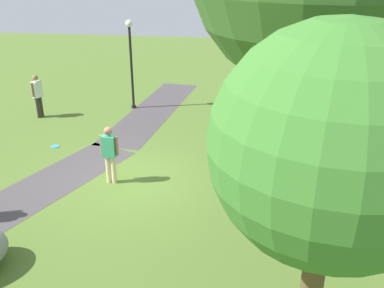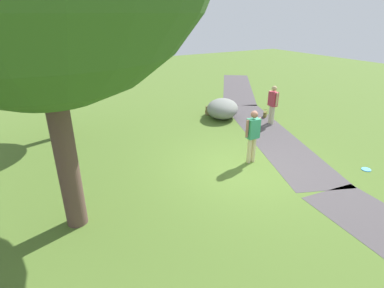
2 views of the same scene
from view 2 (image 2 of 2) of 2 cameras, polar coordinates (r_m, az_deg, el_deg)
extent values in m
plane|color=#4F6C2A|center=(9.13, 9.18, -4.72)|extent=(48.00, 48.00, 0.00)
cube|color=#474144|center=(11.91, 14.43, 1.74)|extent=(8.06, 4.53, 0.01)
cube|color=#474144|center=(19.35, 8.54, 10.51)|extent=(7.50, 6.04, 0.01)
cylinder|color=brown|center=(6.51, -22.90, -0.62)|extent=(0.44, 0.44, 3.63)
cylinder|color=brown|center=(12.04, -23.74, 7.27)|extent=(0.31, 0.31, 2.62)
sphere|color=#3B772B|center=(11.68, -25.70, 18.42)|extent=(3.01, 3.01, 3.01)
ellipsoid|color=gray|center=(13.41, 5.76, 6.65)|extent=(2.22, 2.17, 0.82)
cylinder|color=beige|center=(13.06, 14.50, 5.43)|extent=(0.13, 0.13, 0.77)
cylinder|color=beige|center=(12.94, 14.94, 5.23)|extent=(0.13, 0.13, 0.77)
cube|color=#B03246|center=(12.81, 15.03, 8.20)|extent=(0.38, 0.26, 0.58)
cylinder|color=tan|center=(12.97, 14.42, 8.59)|extent=(0.08, 0.08, 0.52)
cylinder|color=tan|center=(12.65, 15.68, 8.08)|extent=(0.08, 0.08, 0.52)
sphere|color=tan|center=(12.71, 15.23, 10.04)|extent=(0.21, 0.21, 0.21)
cylinder|color=beige|center=(9.41, 10.72, -1.21)|extent=(0.13, 0.13, 0.80)
cylinder|color=beige|center=(9.50, 11.49, -1.03)|extent=(0.13, 0.13, 0.80)
cube|color=#349568|center=(9.19, 11.44, 2.87)|extent=(0.26, 0.37, 0.60)
cylinder|color=#935F4C|center=(9.05, 10.35, 2.86)|extent=(0.08, 0.08, 0.54)
cylinder|color=#935F4C|center=(9.31, 12.53, 3.26)|extent=(0.08, 0.08, 0.54)
sphere|color=#935F4C|center=(9.05, 11.66, 5.48)|extent=(0.22, 0.22, 0.22)
cube|color=olive|center=(13.91, 13.63, 5.47)|extent=(0.28, 0.33, 0.24)
torus|color=olive|center=(13.86, 13.70, 6.18)|extent=(0.38, 0.38, 0.02)
cube|color=brown|center=(13.83, 3.26, 6.34)|extent=(0.27, 0.33, 0.40)
cube|color=brown|center=(13.93, 2.84, 6.13)|extent=(0.12, 0.20, 0.18)
cylinder|color=#369BE6|center=(10.36, 29.96, -4.17)|extent=(0.27, 0.27, 0.02)
camera|label=1|loc=(16.60, -25.11, 26.51)|focal=39.63mm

